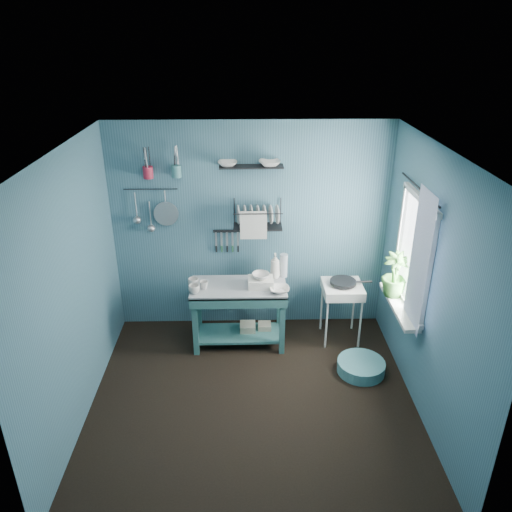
{
  "coord_description": "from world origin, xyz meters",
  "views": [
    {
      "loc": [
        -0.06,
        -3.91,
        3.41
      ],
      "look_at": [
        0.05,
        0.85,
        1.2
      ],
      "focal_mm": 35.0,
      "sensor_mm": 36.0,
      "label": 1
    }
  ],
  "objects_px": {
    "mug_left": "(194,289)",
    "utensil_cup_magenta": "(148,172)",
    "hotplate_stand": "(341,312)",
    "work_counter": "(239,315)",
    "mug_right": "(194,282)",
    "dish_rack": "(258,214)",
    "floor_basin": "(361,367)",
    "potted_plant": "(395,275)",
    "water_bottle": "(284,265)",
    "storage_tin_small": "(264,331)",
    "mug_mid": "(204,285)",
    "storage_tin_large": "(248,332)",
    "utensil_cup_teal": "(176,171)",
    "soap_bottle": "(275,266)",
    "wash_tub": "(261,282)",
    "frying_pan": "(343,282)",
    "colander": "(166,214)"
  },
  "relations": [
    {
      "from": "storage_tin_small",
      "to": "dish_rack",
      "type": "bearing_deg",
      "value": 105.51
    },
    {
      "from": "mug_left",
      "to": "hotplate_stand",
      "type": "xyz_separation_m",
      "value": [
        1.67,
        0.23,
        -0.45
      ]
    },
    {
      "from": "storage_tin_small",
      "to": "soap_bottle",
      "type": "bearing_deg",
      "value": 45.0
    },
    {
      "from": "work_counter",
      "to": "storage_tin_small",
      "type": "xyz_separation_m",
      "value": [
        0.3,
        0.08,
        -0.28
      ]
    },
    {
      "from": "dish_rack",
      "to": "utensil_cup_magenta",
      "type": "height_order",
      "value": "utensil_cup_magenta"
    },
    {
      "from": "mug_right",
      "to": "storage_tin_large",
      "type": "distance_m",
      "value": 0.92
    },
    {
      "from": "mug_left",
      "to": "hotplate_stand",
      "type": "relative_size",
      "value": 0.17
    },
    {
      "from": "dish_rack",
      "to": "potted_plant",
      "type": "bearing_deg",
      "value": -27.58
    },
    {
      "from": "mug_right",
      "to": "utensil_cup_teal",
      "type": "distance_m",
      "value": 1.24
    },
    {
      "from": "soap_bottle",
      "to": "utensil_cup_teal",
      "type": "bearing_deg",
      "value": 169.44
    },
    {
      "from": "soap_bottle",
      "to": "mug_right",
      "type": "bearing_deg",
      "value": -167.74
    },
    {
      "from": "frying_pan",
      "to": "mug_right",
      "type": "bearing_deg",
      "value": -177.62
    },
    {
      "from": "utensil_cup_teal",
      "to": "frying_pan",
      "type": "bearing_deg",
      "value": -10.13
    },
    {
      "from": "dish_rack",
      "to": "wash_tub",
      "type": "bearing_deg",
      "value": -86.2
    },
    {
      "from": "utensil_cup_teal",
      "to": "storage_tin_large",
      "type": "height_order",
      "value": "utensil_cup_teal"
    },
    {
      "from": "wash_tub",
      "to": "hotplate_stand",
      "type": "height_order",
      "value": "wash_tub"
    },
    {
      "from": "mug_mid",
      "to": "hotplate_stand",
      "type": "relative_size",
      "value": 0.14
    },
    {
      "from": "colander",
      "to": "potted_plant",
      "type": "bearing_deg",
      "value": -18.31
    },
    {
      "from": "mug_right",
      "to": "utensil_cup_magenta",
      "type": "height_order",
      "value": "utensil_cup_magenta"
    },
    {
      "from": "mug_mid",
      "to": "dish_rack",
      "type": "height_order",
      "value": "dish_rack"
    },
    {
      "from": "work_counter",
      "to": "mug_right",
      "type": "relative_size",
      "value": 8.69
    },
    {
      "from": "wash_tub",
      "to": "soap_bottle",
      "type": "relative_size",
      "value": 0.94
    },
    {
      "from": "water_bottle",
      "to": "dish_rack",
      "type": "bearing_deg",
      "value": 155.91
    },
    {
      "from": "frying_pan",
      "to": "water_bottle",
      "type": "bearing_deg",
      "value": 167.45
    },
    {
      "from": "mug_right",
      "to": "wash_tub",
      "type": "height_order",
      "value": "wash_tub"
    },
    {
      "from": "floor_basin",
      "to": "potted_plant",
      "type": "bearing_deg",
      "value": 34.08
    },
    {
      "from": "mug_left",
      "to": "utensil_cup_magenta",
      "type": "relative_size",
      "value": 0.95
    },
    {
      "from": "work_counter",
      "to": "dish_rack",
      "type": "relative_size",
      "value": 1.94
    },
    {
      "from": "frying_pan",
      "to": "utensil_cup_teal",
      "type": "bearing_deg",
      "value": 169.87
    },
    {
      "from": "storage_tin_small",
      "to": "work_counter",
      "type": "bearing_deg",
      "value": -165.07
    },
    {
      "from": "mug_mid",
      "to": "potted_plant",
      "type": "xyz_separation_m",
      "value": [
        2.01,
        -0.32,
        0.27
      ]
    },
    {
      "from": "mug_mid",
      "to": "floor_basin",
      "type": "bearing_deg",
      "value": -17.19
    },
    {
      "from": "mug_left",
      "to": "dish_rack",
      "type": "relative_size",
      "value": 0.22
    },
    {
      "from": "mug_left",
      "to": "water_bottle",
      "type": "bearing_deg",
      "value": 20.81
    },
    {
      "from": "soap_bottle",
      "to": "wash_tub",
      "type": "bearing_deg",
      "value": -127.69
    },
    {
      "from": "dish_rack",
      "to": "storage_tin_small",
      "type": "height_order",
      "value": "dish_rack"
    },
    {
      "from": "hotplate_stand",
      "to": "storage_tin_large",
      "type": "relative_size",
      "value": 3.25
    },
    {
      "from": "work_counter",
      "to": "mug_right",
      "type": "xyz_separation_m",
      "value": [
        -0.5,
        0.0,
        0.43
      ]
    },
    {
      "from": "utensil_cup_teal",
      "to": "potted_plant",
      "type": "height_order",
      "value": "utensil_cup_teal"
    },
    {
      "from": "mug_right",
      "to": "dish_rack",
      "type": "bearing_deg",
      "value": 25.92
    },
    {
      "from": "water_bottle",
      "to": "hotplate_stand",
      "type": "height_order",
      "value": "water_bottle"
    },
    {
      "from": "mug_left",
      "to": "mug_mid",
      "type": "bearing_deg",
      "value": 45.0
    },
    {
      "from": "water_bottle",
      "to": "potted_plant",
      "type": "xyz_separation_m",
      "value": [
        1.11,
        -0.6,
        0.17
      ]
    },
    {
      "from": "mug_mid",
      "to": "storage_tin_large",
      "type": "xyz_separation_m",
      "value": [
        0.48,
        0.11,
        -0.69
      ]
    },
    {
      "from": "work_counter",
      "to": "hotplate_stand",
      "type": "relative_size",
      "value": 1.49
    },
    {
      "from": "hotplate_stand",
      "to": "frying_pan",
      "type": "xyz_separation_m",
      "value": [
        0.0,
        0.0,
        0.4
      ]
    },
    {
      "from": "mug_left",
      "to": "wash_tub",
      "type": "bearing_deg",
      "value": 10.86
    },
    {
      "from": "mug_mid",
      "to": "soap_bottle",
      "type": "distance_m",
      "value": 0.85
    },
    {
      "from": "mug_right",
      "to": "hotplate_stand",
      "type": "relative_size",
      "value": 0.17
    },
    {
      "from": "mug_right",
      "to": "dish_rack",
      "type": "relative_size",
      "value": 0.22
    }
  ]
}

